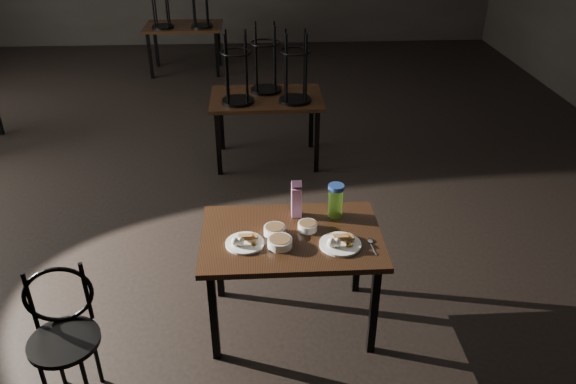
{
  "coord_description": "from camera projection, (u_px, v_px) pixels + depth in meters",
  "views": [
    {
      "loc": [
        0.58,
        -4.77,
        2.84
      ],
      "look_at": [
        0.78,
        -1.29,
        0.85
      ],
      "focal_mm": 35.0,
      "sensor_mm": 36.0,
      "label": 1
    }
  ],
  "objects": [
    {
      "name": "bowl_big",
      "position": [
        280.0,
        242.0,
        3.59
      ],
      "size": [
        0.16,
        0.16,
        0.06
      ],
      "color": "white",
      "rests_on": "main_table"
    },
    {
      "name": "bg_table_right",
      "position": [
        266.0,
        95.0,
        5.98
      ],
      "size": [
        1.2,
        0.8,
        1.48
      ],
      "color": "black",
      "rests_on": "ground"
    },
    {
      "name": "spoon",
      "position": [
        371.0,
        242.0,
        3.64
      ],
      "size": [
        0.04,
        0.19,
        0.01
      ],
      "color": "silver",
      "rests_on": "main_table"
    },
    {
      "name": "water_bottle",
      "position": [
        336.0,
        200.0,
        3.87
      ],
      "size": [
        0.13,
        0.13,
        0.24
      ],
      "color": "#81DF41",
      "rests_on": "main_table"
    },
    {
      "name": "bentwood_chair",
      "position": [
        63.0,
        327.0,
        3.29
      ],
      "size": [
        0.45,
        0.44,
        0.87
      ],
      "rotation": [
        0.0,
        0.0,
        0.24
      ],
      "color": "black",
      "rests_on": "ground"
    },
    {
      "name": "main_table",
      "position": [
        291.0,
        245.0,
        3.75
      ],
      "size": [
        1.2,
        0.8,
        0.75
      ],
      "color": "black",
      "rests_on": "ground"
    },
    {
      "name": "bowl_far",
      "position": [
        308.0,
        226.0,
        3.76
      ],
      "size": [
        0.13,
        0.13,
        0.05
      ],
      "color": "white",
      "rests_on": "main_table"
    },
    {
      "name": "plate_right",
      "position": [
        340.0,
        242.0,
        3.6
      ],
      "size": [
        0.27,
        0.27,
        0.09
      ],
      "color": "white",
      "rests_on": "main_table"
    },
    {
      "name": "juice_carton",
      "position": [
        296.0,
        200.0,
        3.86
      ],
      "size": [
        0.07,
        0.07,
        0.28
      ],
      "color": "#83176B",
      "rests_on": "main_table"
    },
    {
      "name": "plate_left",
      "position": [
        244.0,
        241.0,
        3.61
      ],
      "size": [
        0.25,
        0.25,
        0.08
      ],
      "color": "white",
      "rests_on": "main_table"
    },
    {
      "name": "bowl_near",
      "position": [
        275.0,
        230.0,
        3.71
      ],
      "size": [
        0.14,
        0.14,
        0.06
      ],
      "color": "white",
      "rests_on": "main_table"
    },
    {
      "name": "bg_table_far",
      "position": [
        183.0,
        25.0,
        8.8
      ],
      "size": [
        1.2,
        0.8,
        1.48
      ],
      "color": "black",
      "rests_on": "ground"
    }
  ]
}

